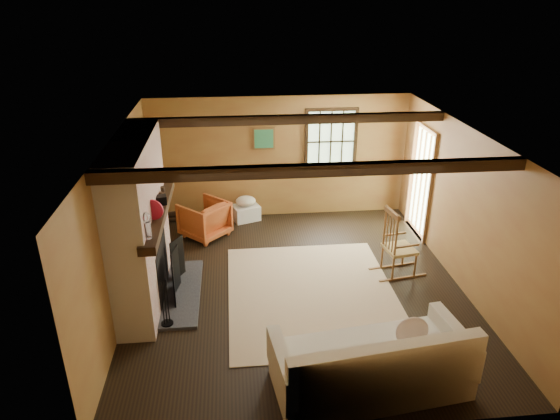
{
  "coord_description": "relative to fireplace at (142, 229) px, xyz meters",
  "views": [
    {
      "loc": [
        -0.91,
        -6.48,
        4.21
      ],
      "look_at": [
        -0.22,
        0.4,
        1.14
      ],
      "focal_mm": 32.0,
      "sensor_mm": 36.0,
      "label": 1
    }
  ],
  "objects": [
    {
      "name": "rocking_chair",
      "position": [
        3.86,
        0.26,
        -0.63
      ],
      "size": [
        0.88,
        0.56,
        1.13
      ],
      "rotation": [
        0.0,
        0.0,
        1.74
      ],
      "color": "tan",
      "rests_on": "ground"
    },
    {
      "name": "room_envelope",
      "position": [
        2.45,
        0.26,
        0.53
      ],
      "size": [
        5.02,
        5.52,
        2.44
      ],
      "color": "olive",
      "rests_on": "ground"
    },
    {
      "name": "rug",
      "position": [
        2.43,
        -0.2,
        -1.1
      ],
      "size": [
        2.5,
        3.0,
        0.01
      ],
      "primitive_type": "cube",
      "color": "tan",
      "rests_on": "ground"
    },
    {
      "name": "fireplace",
      "position": [
        0.0,
        0.0,
        0.0
      ],
      "size": [
        1.02,
        2.3,
        2.4
      ],
      "color": "#AD4C43",
      "rests_on": "ground"
    },
    {
      "name": "laundry_basket",
      "position": [
        1.54,
        2.55,
        -0.95
      ],
      "size": [
        0.6,
        0.52,
        0.3
      ],
      "primitive_type": "cube",
      "rotation": [
        0.0,
        0.0,
        0.34
      ],
      "color": "white",
      "rests_on": "ground"
    },
    {
      "name": "ground",
      "position": [
        2.23,
        0.0,
        -1.1
      ],
      "size": [
        5.5,
        5.5,
        0.0
      ],
      "primitive_type": "plane",
      "color": "black",
      "rests_on": "ground"
    },
    {
      "name": "armchair",
      "position": [
        0.76,
        1.91,
        -0.76
      ],
      "size": [
        1.05,
        1.05,
        0.69
      ],
      "primitive_type": "imported",
      "rotation": [
        0.0,
        0.0,
        -2.35
      ],
      "color": "#BF6026",
      "rests_on": "ground"
    },
    {
      "name": "sofa",
      "position": [
        2.8,
        -2.2,
        -0.79
      ],
      "size": [
        2.31,
        1.24,
        0.89
      ],
      "rotation": [
        0.0,
        0.0,
        0.13
      ],
      "color": "white",
      "rests_on": "ground"
    },
    {
      "name": "firewood_pile",
      "position": [
        0.18,
        2.6,
        -1.0
      ],
      "size": [
        0.59,
        0.11,
        0.21
      ],
      "color": "brown",
      "rests_on": "ground"
    },
    {
      "name": "basket_pillow",
      "position": [
        1.54,
        2.55,
        -0.7
      ],
      "size": [
        0.48,
        0.43,
        0.2
      ],
      "primitive_type": "ellipsoid",
      "rotation": [
        0.0,
        0.0,
        0.33
      ],
      "color": "white",
      "rests_on": "laundry_basket"
    }
  ]
}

